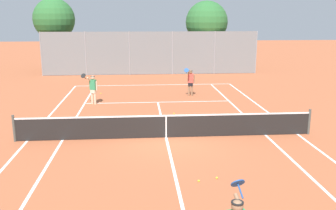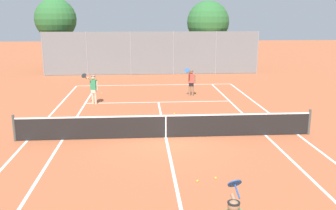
# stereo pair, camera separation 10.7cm
# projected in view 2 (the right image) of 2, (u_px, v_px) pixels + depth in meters

# --- Properties ---
(ground_plane) EXTENTS (120.00, 120.00, 0.00)m
(ground_plane) POSITION_uv_depth(u_px,v_px,m) (166.00, 138.00, 15.15)
(ground_plane) COLOR #B25B38
(court_line_markings) EXTENTS (11.10, 23.90, 0.01)m
(court_line_markings) POSITION_uv_depth(u_px,v_px,m) (166.00, 138.00, 15.15)
(court_line_markings) COLOR white
(court_line_markings) RESTS_ON ground
(tennis_net) EXTENTS (12.00, 0.10, 1.07)m
(tennis_net) POSITION_uv_depth(u_px,v_px,m) (166.00, 126.00, 15.03)
(tennis_net) COLOR #474C47
(tennis_net) RESTS_ON ground
(player_far_left) EXTENTS (0.86, 0.68, 1.77)m
(player_far_left) POSITION_uv_depth(u_px,v_px,m) (94.00, 88.00, 20.74)
(player_far_left) COLOR beige
(player_far_left) RESTS_ON ground
(player_far_right) EXTENTS (0.73, 0.72, 1.77)m
(player_far_right) POSITION_uv_depth(u_px,v_px,m) (191.00, 81.00, 22.83)
(player_far_right) COLOR #936B4C
(player_far_right) RESTS_ON ground
(loose_tennis_ball_0) EXTENTS (0.07, 0.07, 0.07)m
(loose_tennis_ball_0) POSITION_uv_depth(u_px,v_px,m) (102.00, 93.00, 23.64)
(loose_tennis_ball_0) COLOR #D1DB33
(loose_tennis_ball_0) RESTS_ON ground
(loose_tennis_ball_1) EXTENTS (0.07, 0.07, 0.07)m
(loose_tennis_ball_1) POSITION_uv_depth(u_px,v_px,m) (197.00, 181.00, 11.10)
(loose_tennis_ball_1) COLOR #D1DB33
(loose_tennis_ball_1) RESTS_ON ground
(loose_tennis_ball_2) EXTENTS (0.07, 0.07, 0.07)m
(loose_tennis_ball_2) POSITION_uv_depth(u_px,v_px,m) (216.00, 178.00, 11.31)
(loose_tennis_ball_2) COLOR #D1DB33
(loose_tennis_ball_2) RESTS_ON ground
(loose_tennis_ball_4) EXTENTS (0.07, 0.07, 0.07)m
(loose_tennis_ball_4) POSITION_uv_depth(u_px,v_px,m) (174.00, 113.00, 18.79)
(loose_tennis_ball_4) COLOR #D1DB33
(loose_tennis_ball_4) RESTS_ON ground
(back_fence) EXTENTS (17.94, 0.08, 3.57)m
(back_fence) POSITION_uv_depth(u_px,v_px,m) (152.00, 53.00, 31.04)
(back_fence) COLOR gray
(back_fence) RESTS_ON ground
(tree_behind_left) EXTENTS (3.58, 3.58, 6.32)m
(tree_behind_left) POSITION_uv_depth(u_px,v_px,m) (56.00, 20.00, 32.49)
(tree_behind_left) COLOR brown
(tree_behind_left) RESTS_ON ground
(tree_behind_right) EXTENTS (3.65, 3.65, 6.10)m
(tree_behind_right) POSITION_uv_depth(u_px,v_px,m) (208.00, 23.00, 32.45)
(tree_behind_right) COLOR brown
(tree_behind_right) RESTS_ON ground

